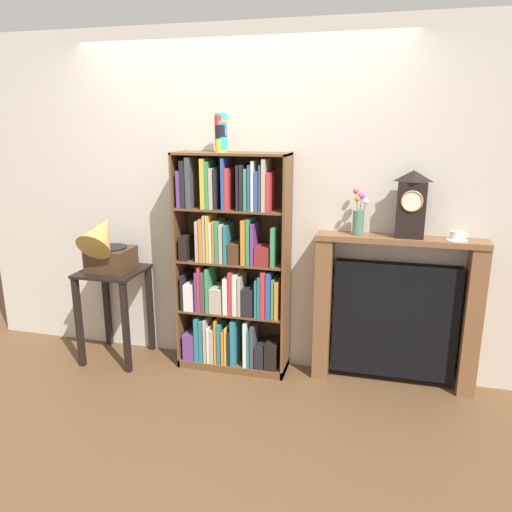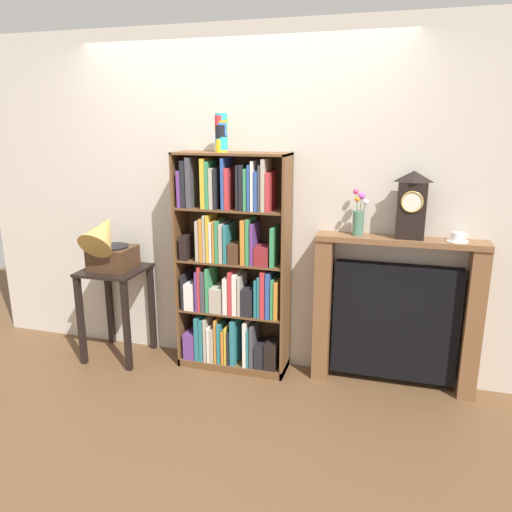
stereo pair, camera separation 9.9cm
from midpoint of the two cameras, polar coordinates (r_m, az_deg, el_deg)
The scene contains 10 objects.
ground_plane at distance 4.03m, azimuth -2.40°, elevation -13.33°, with size 7.82×6.40×0.02m, color brown.
wall_back at distance 3.85m, azimuth 0.58°, elevation 6.04°, with size 4.82×0.08×2.60m, color beige.
bookshelf at distance 3.83m, azimuth -2.06°, elevation -2.06°, with size 0.86×0.29×1.70m.
cup_stack at distance 3.66m, azimuth -3.21°, elevation 13.93°, with size 0.09×0.09×0.27m.
side_table_left at distance 4.22m, azimuth -15.13°, elevation -4.20°, with size 0.48×0.48×0.76m.
gramophone at distance 4.05m, azimuth -16.02°, elevation 1.34°, with size 0.32×0.47×0.52m.
fireplace_mantel at distance 3.79m, azimuth 16.40°, elevation -6.48°, with size 1.17×0.20×1.13m.
mantel_clock at distance 3.56m, azimuth 18.19°, elevation 5.58°, with size 0.19×0.13×0.46m.
flower_vase at distance 3.59m, azimuth 12.48°, elevation 4.34°, with size 0.12×0.10×0.33m.
teacup_with_saucer at distance 3.63m, azimuth 22.86°, elevation 1.97°, with size 0.14×0.14×0.06m.
Camera 2 is at (1.19, -3.34, 1.91)m, focal length 34.85 mm.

